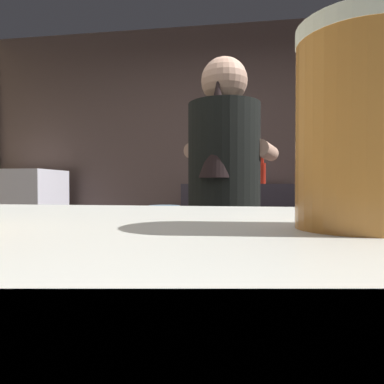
# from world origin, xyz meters

# --- Properties ---
(wall_back) EXTENTS (5.20, 0.10, 2.70)m
(wall_back) POSITION_xyz_m (0.00, 2.20, 1.35)
(wall_back) COLOR brown
(wall_back) RESTS_ON ground
(prep_counter) EXTENTS (2.10, 0.60, 0.91)m
(prep_counter) POSITION_xyz_m (0.35, 0.80, 0.46)
(prep_counter) COLOR #503B31
(prep_counter) RESTS_ON ground
(back_shelf) EXTENTS (1.00, 0.36, 1.11)m
(back_shelf) POSITION_xyz_m (0.05, 1.92, 0.55)
(back_shelf) COLOR #38313B
(back_shelf) RESTS_ON ground
(mini_fridge) EXTENTS (0.68, 0.58, 1.24)m
(mini_fridge) POSITION_xyz_m (-2.01, 1.75, 0.62)
(mini_fridge) COLOR white
(mini_fridge) RESTS_ON ground
(bartender) EXTENTS (0.48, 0.55, 1.70)m
(bartender) POSITION_xyz_m (0.02, 0.34, 0.98)
(bartender) COLOR #2D2738
(bartender) RESTS_ON ground
(mixing_bowl) EXTENTS (0.20, 0.20, 0.05)m
(mixing_bowl) POSITION_xyz_m (-0.38, 0.80, 0.94)
(mixing_bowl) COLOR slate
(mixing_bowl) RESTS_ON prep_counter
(chefs_knife) EXTENTS (0.24, 0.10, 0.01)m
(chefs_knife) POSITION_xyz_m (0.30, 0.75, 0.92)
(chefs_knife) COLOR silver
(chefs_knife) RESTS_ON prep_counter
(pint_glass_near) EXTENTS (0.08, 0.08, 0.14)m
(pint_glass_near) POSITION_xyz_m (0.18, -1.03, 1.13)
(pint_glass_near) COLOR #C57D35
(pint_glass_near) RESTS_ON bar_counter
(bottle_hot_sauce) EXTENTS (0.06, 0.06, 0.21)m
(bottle_hot_sauce) POSITION_xyz_m (0.01, 1.95, 1.19)
(bottle_hot_sauce) COLOR #2A538F
(bottle_hot_sauce) RESTS_ON back_shelf
(bottle_soy) EXTENTS (0.06, 0.06, 0.27)m
(bottle_soy) POSITION_xyz_m (0.28, 1.83, 1.21)
(bottle_soy) COLOR red
(bottle_soy) RESTS_ON back_shelf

